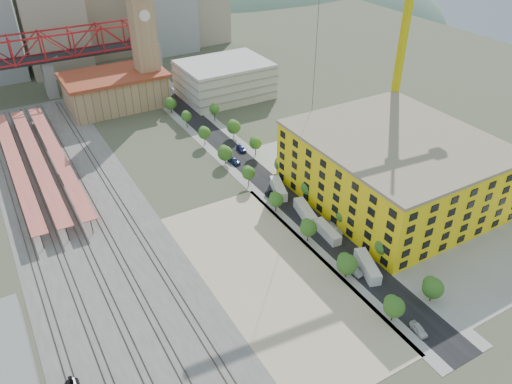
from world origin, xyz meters
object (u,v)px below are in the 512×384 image
clock_tower (143,28)px  site_trailer_c (305,212)px  site_trailer_b (327,232)px  car_0 (419,329)px  site_trailer_a (367,266)px  construction_building (394,168)px  tower_crane (394,27)px  site_trailer_d (278,189)px

clock_tower → site_trailer_c: clock_tower is taller
site_trailer_c → site_trailer_b: bearing=-77.3°
car_0 → site_trailer_a: bearing=89.9°
clock_tower → site_trailer_c: size_ratio=4.98×
construction_building → car_0: construction_building is taller
site_trailer_a → car_0: size_ratio=2.32×
construction_building → site_trailer_b: bearing=-167.7°
tower_crane → car_0: bearing=-125.8°
clock_tower → site_trailer_b: (8.00, -105.64, -27.39)m
site_trailer_c → site_trailer_d: site_trailer_c is taller
site_trailer_a → site_trailer_b: 15.25m
site_trailer_d → car_0: size_ratio=2.31×
site_trailer_c → car_0: 44.18m
construction_building → site_trailer_b: (-26.00, -5.65, -8.11)m
site_trailer_b → site_trailer_d: size_ratio=0.92×
site_trailer_a → car_0: bearing=-80.0°
tower_crane → site_trailer_d: (-44.32, -8.17, -37.54)m
clock_tower → site_trailer_c: 100.04m
car_0 → site_trailer_c: bearing=94.9°
site_trailer_a → car_0: 19.35m
site_trailer_b → car_0: bearing=-90.2°
tower_crane → site_trailer_d: size_ratio=6.10×
clock_tower → site_trailer_c: (8.00, -95.92, -27.27)m
tower_crane → site_trailer_a: size_ratio=6.08×
clock_tower → site_trailer_b: bearing=-85.7°
site_trailer_a → site_trailer_d: site_trailer_a is taller
construction_building → site_trailer_d: bearing=146.2°
site_trailer_a → site_trailer_c: size_ratio=1.00×
clock_tower → construction_building: 107.36m
construction_building → site_trailer_a: (-26.00, -20.90, -7.99)m
site_trailer_b → clock_tower: bearing=99.1°
clock_tower → site_trailer_d: clock_tower is taller
site_trailer_d → car_0: (-3.00, -57.40, -0.65)m
site_trailer_c → clock_tower: bearing=107.5°
clock_tower → tower_crane: bearing=-54.9°
tower_crane → site_trailer_b: tower_crane is taller
construction_building → site_trailer_b: 27.81m
site_trailer_b → site_trailer_a: bearing=-85.2°
clock_tower → site_trailer_d: 87.35m
clock_tower → site_trailer_a: (8.00, -120.89, -27.28)m
site_trailer_b → site_trailer_d: 23.04m
site_trailer_b → site_trailer_c: size_ratio=0.91×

